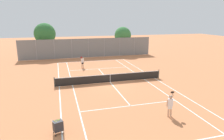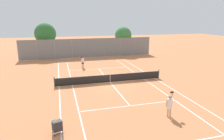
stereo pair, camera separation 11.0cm
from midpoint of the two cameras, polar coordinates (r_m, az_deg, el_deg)
name	(u,v)px [view 2 (the right image)]	position (r m, az deg, el deg)	size (l,w,h in m)	color
ground_plane	(110,82)	(22.24, -0.40, -3.53)	(120.00, 120.00, 0.00)	#CC7A4C
court_line_markings	(110,82)	(22.24, -0.40, -3.53)	(11.10, 23.90, 0.01)	white
tennis_net	(110,78)	(22.09, -0.40, -2.28)	(12.00, 0.10, 1.07)	#474C47
ball_cart	(57,126)	(13.09, -15.16, -15.08)	(0.74, 0.64, 0.96)	#2D2D33
player_near_side	(170,105)	(15.04, 16.33, -9.46)	(0.80, 0.71, 1.77)	#D8A884
player_far_left	(83,62)	(28.75, -8.29, 2.38)	(0.60, 0.79, 1.77)	#D8A884
loose_tennis_ball_0	(112,81)	(22.64, 0.22, -3.12)	(0.07, 0.07, 0.07)	#D1DB33
loose_tennis_ball_1	(65,81)	(23.17, -13.21, -3.10)	(0.07, 0.07, 0.07)	#D1DB33
loose_tennis_ball_2	(72,79)	(23.92, -11.19, -2.43)	(0.07, 0.07, 0.07)	#D1DB33
back_fence	(89,48)	(36.53, -6.58, 6.28)	(23.80, 0.08, 3.45)	gray
tree_behind_left	(45,34)	(38.55, -18.49, 9.63)	(3.82, 3.82, 6.12)	brown
tree_behind_right	(123,36)	(39.51, 3.24, 9.77)	(3.23, 3.23, 5.34)	brown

